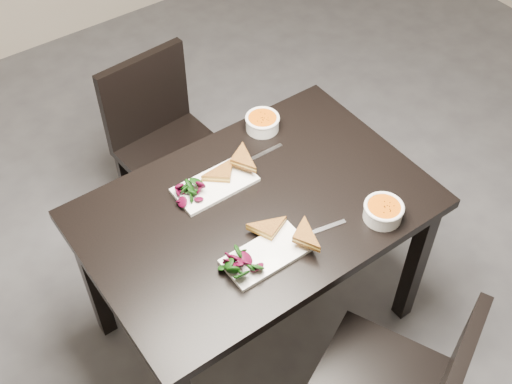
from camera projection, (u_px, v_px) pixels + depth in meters
ground at (329, 278)px, 2.94m from camera, size 5.00×5.00×0.00m
table at (256, 224)px, 2.31m from camera, size 1.20×0.80×0.75m
chair_far at (163, 137)px, 2.87m from camera, size 0.45×0.45×0.85m
plate_near at (266, 255)px, 2.09m from camera, size 0.28×0.14×0.01m
sandwich_near at (279, 237)px, 2.10m from camera, size 0.17×0.15×0.05m
salad_near at (241, 265)px, 2.03m from camera, size 0.09×0.08×0.04m
soup_bowl_near at (383, 211)px, 2.18m from camera, size 0.14×0.14×0.06m
cutlery_near at (322, 229)px, 2.17m from camera, size 0.18×0.05×0.00m
plate_far at (215, 185)px, 2.30m from camera, size 0.29×0.15×0.01m
sandwich_far at (232, 174)px, 2.29m from camera, size 0.18×0.18×0.05m
salad_far at (191, 192)px, 2.24m from camera, size 0.09×0.08×0.04m
soup_bowl_far at (262, 122)px, 2.49m from camera, size 0.13×0.13×0.06m
cutlery_far at (262, 154)px, 2.41m from camera, size 0.18×0.02×0.00m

